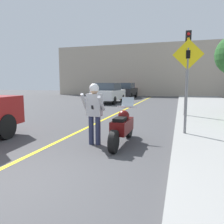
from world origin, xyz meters
name	(u,v)px	position (x,y,z in m)	size (l,w,h in m)	color
ground_plane	(4,185)	(0.00, 0.00, 0.00)	(80.00, 80.00, 0.00)	#424244
road_center_line	(99,122)	(-0.60, 6.00, 0.00)	(0.12, 36.00, 0.01)	yellow
building_backdrop	(159,70)	(0.00, 26.00, 3.31)	(28.00, 1.20, 6.62)	#B2A38E
motorcycle	(122,127)	(1.25, 3.00, 0.49)	(0.62, 2.19, 1.27)	black
person_biker	(94,108)	(0.53, 2.72, 1.02)	(0.59, 0.46, 1.68)	#282D4C
crossing_sign	(187,78)	(2.92, 4.28, 1.85)	(0.91, 0.08, 2.85)	slate
traffic_light	(187,58)	(3.00, 8.28, 2.86)	(0.26, 0.30, 3.93)	#2D2D30
parked_car_white	(109,93)	(-3.00, 14.75, 0.86)	(1.88, 4.20, 1.68)	black
parked_car_black	(126,90)	(-3.04, 21.11, 0.86)	(1.88, 4.20, 1.68)	black
parked_car_red	(131,89)	(-3.75, 26.61, 0.86)	(1.88, 4.20, 1.68)	black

